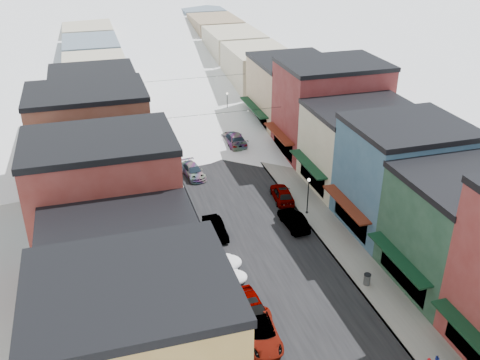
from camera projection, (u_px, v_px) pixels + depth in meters
road at (184, 109)px, 82.10m from camera, size 10.00×160.00×0.01m
sidewalk_left at (141, 113)px, 80.40m from camera, size 3.20×160.00×0.15m
sidewalk_right at (226, 105)px, 83.73m from camera, size 3.20×160.00×0.15m
curb_left at (152, 112)px, 80.79m from camera, size 0.10×160.00×0.15m
curb_right at (216, 105)px, 83.34m from camera, size 0.10×160.00×0.15m
bldg_l_cream at (125, 286)px, 36.00m from camera, size 11.30×8.20×9.50m
bldg_l_brick_near at (107, 211)px, 42.04m from camera, size 12.30×8.20×12.50m
bldg_l_grayblue at (108, 182)px, 50.22m from camera, size 11.30×9.20×9.00m
bldg_l_brick_far at (91, 138)px, 57.21m from camera, size 13.30×9.20×11.00m
bldg_l_tan at (97, 112)px, 66.24m from camera, size 11.30×11.20×10.00m
bldg_r_green at (463, 231)px, 42.23m from camera, size 11.30×9.20×9.50m
bldg_r_blue at (402, 176)px, 49.70m from camera, size 11.30×9.20×10.50m
bldg_r_cream at (360, 146)px, 57.86m from camera, size 12.30×9.20×9.00m
bldg_r_brick_far at (330, 108)px, 65.11m from camera, size 13.30×9.20×11.50m
bldg_r_tan at (292, 93)px, 73.86m from camera, size 11.30×11.20×9.50m
distant_blocks at (160, 49)px, 99.95m from camera, size 34.00×55.00×8.00m
overhead_cables at (201, 94)px, 68.60m from camera, size 16.40×15.04×0.04m
car_white_suv at (261, 332)px, 37.81m from camera, size 2.72×5.20×1.40m
car_silver_sedan at (252, 309)px, 39.81m from camera, size 2.25×5.06×1.69m
car_dark_hatch at (215, 228)px, 50.13m from camera, size 1.68×4.37×1.42m
car_silver_wagon at (193, 171)px, 61.16m from camera, size 2.44×4.85×1.35m
car_green_sedan at (294, 220)px, 51.36m from camera, size 1.79×4.60×1.49m
car_gray_suv at (282, 194)px, 56.05m from camera, size 2.38×4.81×1.58m
car_black_sedan at (234, 139)px, 69.19m from camera, size 2.42×5.88×1.70m
car_lane_silver at (180, 124)px, 74.42m from camera, size 1.90×4.34×1.45m
car_lane_white at (180, 88)px, 89.31m from camera, size 2.86×5.08×1.34m
trash_can at (367, 279)px, 43.32m from camera, size 0.58×0.58×0.99m
streetlamp_near at (308, 191)px, 52.69m from camera, size 0.32×0.32×3.87m
streetlamp_far at (227, 102)px, 77.03m from camera, size 0.32×0.32×3.89m
snow_pile_near at (228, 262)px, 45.67m from camera, size 2.38×2.66×1.01m
snow_pile_mid at (235, 277)px, 43.93m from camera, size 2.12×2.50×0.90m
snow_pile_far at (182, 166)px, 62.84m from camera, size 2.07×2.47×0.87m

